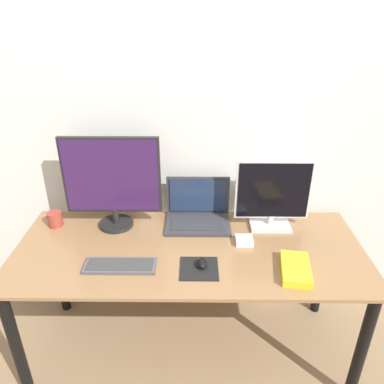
{
  "coord_description": "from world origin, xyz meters",
  "views": [
    {
      "loc": [
        0.03,
        -1.21,
        1.85
      ],
      "look_at": [
        0.01,
        0.5,
        0.98
      ],
      "focal_mm": 35.0,
      "sensor_mm": 36.0,
      "label": 1
    }
  ],
  "objects_px": {
    "laptop": "(198,212)",
    "power_brick": "(244,240)",
    "monitor_right": "(273,195)",
    "book": "(296,269)",
    "keyboard": "(120,266)",
    "mug": "(55,219)",
    "mouse": "(202,263)",
    "monitor_left": "(112,181)"
  },
  "relations": [
    {
      "from": "laptop",
      "to": "power_brick",
      "type": "relative_size",
      "value": 4.03
    },
    {
      "from": "monitor_right",
      "to": "book",
      "type": "bearing_deg",
      "value": -83.05
    },
    {
      "from": "keyboard",
      "to": "mug",
      "type": "bearing_deg",
      "value": 139.32
    },
    {
      "from": "mouse",
      "to": "mug",
      "type": "xyz_separation_m",
      "value": [
        -0.82,
        0.37,
        0.02
      ]
    },
    {
      "from": "monitor_right",
      "to": "mug",
      "type": "relative_size",
      "value": 4.85
    },
    {
      "from": "monitor_right",
      "to": "keyboard",
      "type": "height_order",
      "value": "monitor_right"
    },
    {
      "from": "monitor_left",
      "to": "mouse",
      "type": "bearing_deg",
      "value": -37.97
    },
    {
      "from": "book",
      "to": "laptop",
      "type": "bearing_deg",
      "value": 134.98
    },
    {
      "from": "monitor_right",
      "to": "laptop",
      "type": "xyz_separation_m",
      "value": [
        -0.4,
        0.05,
        -0.13
      ]
    },
    {
      "from": "keyboard",
      "to": "mouse",
      "type": "bearing_deg",
      "value": 0.43
    },
    {
      "from": "monitor_left",
      "to": "mug",
      "type": "distance_m",
      "value": 0.41
    },
    {
      "from": "laptop",
      "to": "mug",
      "type": "xyz_separation_m",
      "value": [
        -0.8,
        -0.05,
        -0.02
      ]
    },
    {
      "from": "mug",
      "to": "monitor_left",
      "type": "bearing_deg",
      "value": 1.07
    },
    {
      "from": "monitor_right",
      "to": "mouse",
      "type": "relative_size",
      "value": 5.53
    },
    {
      "from": "monitor_left",
      "to": "monitor_right",
      "type": "distance_m",
      "value": 0.87
    },
    {
      "from": "monitor_right",
      "to": "laptop",
      "type": "height_order",
      "value": "monitor_right"
    },
    {
      "from": "laptop",
      "to": "keyboard",
      "type": "xyz_separation_m",
      "value": [
        -0.37,
        -0.42,
        -0.05
      ]
    },
    {
      "from": "monitor_left",
      "to": "laptop",
      "type": "relative_size",
      "value": 1.45
    },
    {
      "from": "monitor_left",
      "to": "power_brick",
      "type": "bearing_deg",
      "value": -13.67
    },
    {
      "from": "monitor_left",
      "to": "mouse",
      "type": "distance_m",
      "value": 0.66
    },
    {
      "from": "monitor_left",
      "to": "power_brick",
      "type": "xyz_separation_m",
      "value": [
        0.7,
        -0.17,
        -0.26
      ]
    },
    {
      "from": "keyboard",
      "to": "book",
      "type": "bearing_deg",
      "value": -2.09
    },
    {
      "from": "monitor_right",
      "to": "mouse",
      "type": "xyz_separation_m",
      "value": [
        -0.39,
        -0.37,
        -0.17
      ]
    },
    {
      "from": "mouse",
      "to": "book",
      "type": "xyz_separation_m",
      "value": [
        0.44,
        -0.03,
        -0.0
      ]
    },
    {
      "from": "mouse",
      "to": "power_brick",
      "type": "xyz_separation_m",
      "value": [
        0.22,
        0.2,
        -0.01
      ]
    },
    {
      "from": "power_brick",
      "to": "monitor_right",
      "type": "bearing_deg",
      "value": 46.49
    },
    {
      "from": "monitor_right",
      "to": "book",
      "type": "height_order",
      "value": "monitor_right"
    },
    {
      "from": "monitor_left",
      "to": "book",
      "type": "xyz_separation_m",
      "value": [
        0.91,
        -0.41,
        -0.26
      ]
    },
    {
      "from": "laptop",
      "to": "mouse",
      "type": "distance_m",
      "value": 0.42
    },
    {
      "from": "monitor_left",
      "to": "mug",
      "type": "bearing_deg",
      "value": -178.93
    },
    {
      "from": "monitor_left",
      "to": "mug",
      "type": "height_order",
      "value": "monitor_left"
    },
    {
      "from": "mouse",
      "to": "power_brick",
      "type": "distance_m",
      "value": 0.3
    },
    {
      "from": "book",
      "to": "monitor_left",
      "type": "bearing_deg",
      "value": 156.02
    },
    {
      "from": "power_brick",
      "to": "monitor_left",
      "type": "bearing_deg",
      "value": 166.33
    },
    {
      "from": "book",
      "to": "power_brick",
      "type": "relative_size",
      "value": 2.8
    },
    {
      "from": "book",
      "to": "keyboard",
      "type": "bearing_deg",
      "value": 177.91
    },
    {
      "from": "power_brick",
      "to": "mug",
      "type": "bearing_deg",
      "value": 171.05
    },
    {
      "from": "monitor_left",
      "to": "mouse",
      "type": "height_order",
      "value": "monitor_left"
    },
    {
      "from": "mouse",
      "to": "power_brick",
      "type": "bearing_deg",
      "value": 42.19
    },
    {
      "from": "keyboard",
      "to": "mug",
      "type": "xyz_separation_m",
      "value": [
        -0.43,
        0.37,
        0.03
      ]
    },
    {
      "from": "laptop",
      "to": "mug",
      "type": "relative_size",
      "value": 4.3
    },
    {
      "from": "laptop",
      "to": "power_brick",
      "type": "height_order",
      "value": "laptop"
    }
  ]
}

